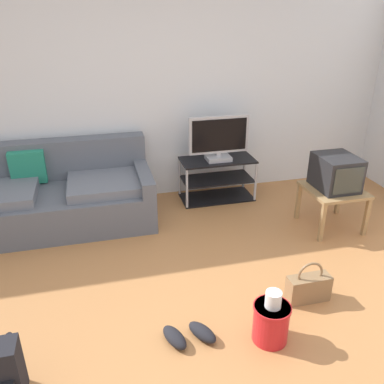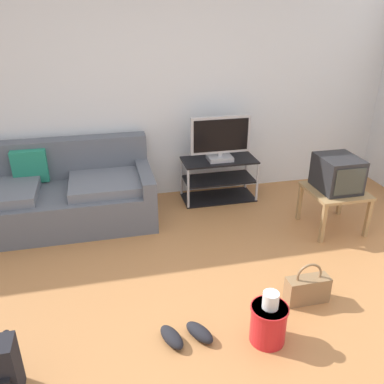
{
  "view_description": "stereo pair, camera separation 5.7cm",
  "coord_description": "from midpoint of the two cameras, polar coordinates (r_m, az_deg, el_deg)",
  "views": [
    {
      "loc": [
        -0.59,
        -2.19,
        2.17
      ],
      "look_at": [
        0.22,
        1.06,
        0.61
      ],
      "focal_mm": 37.98,
      "sensor_mm": 36.0,
      "label": 1
    },
    {
      "loc": [
        -0.54,
        -2.21,
        2.17
      ],
      "look_at": [
        0.22,
        1.06,
        0.61
      ],
      "focal_mm": 37.98,
      "sensor_mm": 36.0,
      "label": 2
    }
  ],
  "objects": [
    {
      "name": "ground_plane",
      "position": [
        3.15,
        0.25,
        -18.93
      ],
      "size": [
        9.0,
        9.8,
        0.02
      ],
      "primitive_type": "cube",
      "color": "#B27542"
    },
    {
      "name": "wall_back",
      "position": [
        4.75,
        -7.3,
        14.79
      ],
      "size": [
        9.0,
        0.1,
        2.7
      ],
      "primitive_type": "cube",
      "color": "silver",
      "rests_on": "ground_plane"
    },
    {
      "name": "couch",
      "position": [
        4.58,
        -19.1,
        -0.6
      ],
      "size": [
        2.04,
        0.95,
        0.83
      ],
      "color": "#565B66",
      "rests_on": "ground_plane"
    },
    {
      "name": "tv_stand",
      "position": [
        4.9,
        3.2,
        1.85
      ],
      "size": [
        0.87,
        0.42,
        0.5
      ],
      "color": "black",
      "rests_on": "ground_plane"
    },
    {
      "name": "flat_tv",
      "position": [
        4.71,
        3.43,
        7.46
      ],
      "size": [
        0.7,
        0.22,
        0.52
      ],
      "color": "#B2B2B7",
      "rests_on": "tv_stand"
    },
    {
      "name": "side_table",
      "position": [
        4.45,
        18.89,
        -0.28
      ],
      "size": [
        0.56,
        0.56,
        0.44
      ],
      "color": "#9E7A4C",
      "rests_on": "ground_plane"
    },
    {
      "name": "crt_tv",
      "position": [
        4.37,
        19.2,
        2.61
      ],
      "size": [
        0.38,
        0.45,
        0.34
      ],
      "color": "#232326",
      "rests_on": "side_table"
    },
    {
      "name": "handbag",
      "position": [
        3.44,
        15.56,
        -12.75
      ],
      "size": [
        0.35,
        0.13,
        0.36
      ],
      "rotation": [
        0.0,
        0.0,
        0.16
      ],
      "color": "olive",
      "rests_on": "ground_plane"
    },
    {
      "name": "cleaning_bucket",
      "position": [
        3.01,
        10.5,
        -17.25
      ],
      "size": [
        0.26,
        0.26,
        0.41
      ],
      "color": "red",
      "rests_on": "ground_plane"
    },
    {
      "name": "sneakers_pair",
      "position": [
        3.04,
        -1.06,
        -19.42
      ],
      "size": [
        0.41,
        0.28,
        0.09
      ],
      "color": "black",
      "rests_on": "ground_plane"
    }
  ]
}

